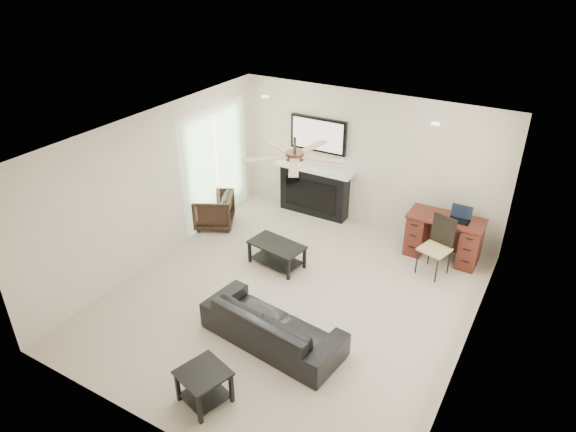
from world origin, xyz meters
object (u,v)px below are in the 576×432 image
(desk, at_px, (443,238))
(coffee_table, at_px, (277,254))
(armchair, at_px, (214,210))
(fireplace_unit, at_px, (314,168))
(sofa, at_px, (272,325))

(desk, bearing_deg, coffee_table, -145.11)
(armchair, relative_size, desk, 0.58)
(fireplace_unit, bearing_deg, coffee_table, -80.50)
(armchair, bearing_deg, coffee_table, 43.61)
(coffee_table, distance_m, desk, 2.78)
(sofa, distance_m, coffee_table, 1.84)
(fireplace_unit, height_order, desk, fireplace_unit)
(sofa, xyz_separation_m, fireplace_unit, (-1.22, 3.51, 0.67))
(sofa, relative_size, fireplace_unit, 1.02)
(armchair, height_order, fireplace_unit, fireplace_unit)
(armchair, bearing_deg, fireplace_unit, 106.22)
(desk, bearing_deg, armchair, -165.36)
(armchair, bearing_deg, sofa, 21.95)
(fireplace_unit, bearing_deg, desk, -7.11)
(coffee_table, relative_size, desk, 0.74)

